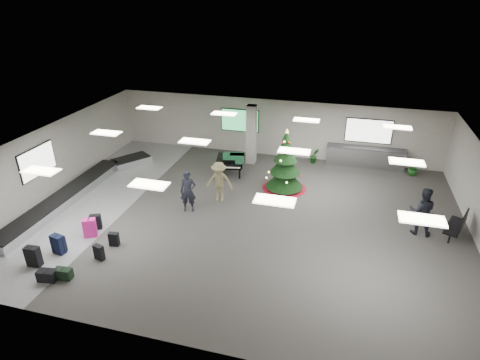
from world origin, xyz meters
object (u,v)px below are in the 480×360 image
(service_counter, at_px, (365,157))
(christmas_tree, at_px, (285,169))
(traveler_a, at_px, (188,191))
(potted_plant_left, at_px, (314,156))
(grand_piano, at_px, (230,161))
(baggage_carousel, at_px, (79,190))
(pink_suitcase, at_px, (90,228))
(traveler_b, at_px, (219,182))
(traveler_bench, at_px, (422,211))
(bench, at_px, (458,224))
(potted_plant_right, at_px, (413,168))

(service_counter, xyz_separation_m, christmas_tree, (-3.73, -3.68, 0.48))
(traveler_a, height_order, potted_plant_left, traveler_a)
(grand_piano, bearing_deg, christmas_tree, -28.43)
(baggage_carousel, xyz_separation_m, pink_suitcase, (2.56, -2.95, 0.17))
(potted_plant_left, bearing_deg, traveler_b, -124.38)
(grand_piano, xyz_separation_m, traveler_b, (0.34, -2.87, 0.23))
(grand_piano, relative_size, traveler_bench, 0.99)
(baggage_carousel, height_order, traveler_a, traveler_a)
(bench, relative_size, traveler_bench, 0.83)
(grand_piano, distance_m, potted_plant_right, 9.34)
(traveler_a, height_order, traveler_bench, traveler_bench)
(pink_suitcase, height_order, potted_plant_left, potted_plant_left)
(service_counter, height_order, potted_plant_right, service_counter)
(grand_piano, height_order, traveler_a, traveler_a)
(baggage_carousel, height_order, traveler_b, traveler_b)
(grand_piano, height_order, traveler_b, traveler_b)
(traveler_bench, bearing_deg, grand_piano, -16.84)
(baggage_carousel, distance_m, service_counter, 14.50)
(baggage_carousel, relative_size, potted_plant_left, 11.49)
(traveler_b, bearing_deg, traveler_bench, -9.23)
(traveler_a, height_order, traveler_b, traveler_b)
(christmas_tree, distance_m, traveler_a, 4.80)
(baggage_carousel, bearing_deg, grand_piano, 32.90)
(pink_suitcase, distance_m, potted_plant_left, 12.16)
(service_counter, bearing_deg, traveler_b, -138.49)
(baggage_carousel, distance_m, traveler_b, 6.62)
(traveler_bench, distance_m, potted_plant_right, 5.66)
(baggage_carousel, bearing_deg, potted_plant_right, 22.24)
(pink_suitcase, xyz_separation_m, christmas_tree, (6.56, 6.01, 0.65))
(potted_plant_left, xyz_separation_m, potted_plant_right, (5.02, -0.30, -0.00))
(bench, distance_m, traveler_bench, 1.46)
(bench, relative_size, traveler_a, 0.88)
(baggage_carousel, xyz_separation_m, potted_plant_right, (15.21, 6.22, 0.21))
(service_counter, bearing_deg, potted_plant_left, -175.31)
(baggage_carousel, bearing_deg, service_counter, 27.67)
(potted_plant_right, bearing_deg, bench, -79.78)
(bench, bearing_deg, potted_plant_right, 123.13)
(service_counter, relative_size, traveler_b, 2.17)
(pink_suitcase, height_order, potted_plant_right, potted_plant_right)
(traveler_b, bearing_deg, pink_suitcase, -139.72)
(pink_suitcase, distance_m, grand_piano, 7.81)
(service_counter, relative_size, bench, 2.48)
(potted_plant_right, bearing_deg, traveler_a, -146.96)
(service_counter, distance_m, potted_plant_right, 2.43)
(baggage_carousel, height_order, potted_plant_left, potted_plant_left)
(traveler_b, xyz_separation_m, potted_plant_left, (3.70, 5.40, -0.51))
(service_counter, relative_size, christmas_tree, 1.35)
(bench, xyz_separation_m, traveler_bench, (-1.39, -0.12, 0.43))
(pink_suitcase, xyz_separation_m, potted_plant_left, (7.63, 9.47, 0.04))
(service_counter, xyz_separation_m, bench, (3.36, -6.01, 0.01))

